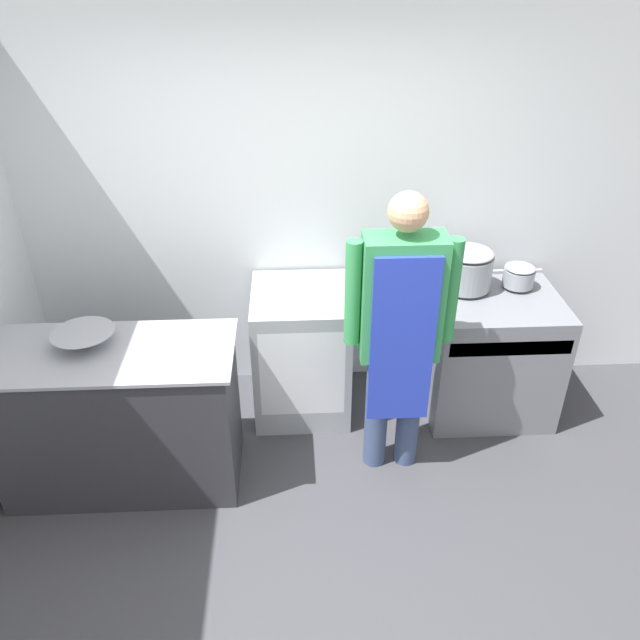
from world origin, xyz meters
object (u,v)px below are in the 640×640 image
stove (488,353)px  stock_pot (467,268)px  person_cook (400,325)px  mixing_bowl (84,339)px  fridge_unit (301,351)px  sauce_pot (519,275)px

stove → stock_pot: stock_pot is taller
person_cook → stock_pot: bearing=50.8°
mixing_bowl → stock_pot: stock_pot is taller
fridge_unit → stock_pot: size_ratio=2.75×
person_cook → sauce_pot: 1.13m
person_cook → stock_pot: (0.55, 0.67, 0.01)m
stove → fridge_unit: bearing=177.6°
sauce_pot → fridge_unit: bearing=-177.1°
fridge_unit → mixing_bowl: (-1.20, -0.58, 0.52)m
stove → person_cook: size_ratio=0.50×
fridge_unit → stock_pot: bearing=3.9°
stock_pot → sauce_pot: stock_pot is taller
fridge_unit → person_cook: 0.99m
stove → mixing_bowl: 2.59m
stock_pot → sauce_pot: size_ratio=1.61×
stock_pot → sauce_pot: bearing=0.0°
mixing_bowl → sauce_pot: (2.64, 0.66, -0.01)m
person_cook → stove: bearing=36.5°
fridge_unit → sauce_pot: size_ratio=4.43×
mixing_bowl → stock_pot: 2.38m
stove → sauce_pot: sauce_pot is taller
person_cook → mixing_bowl: bearing=179.5°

